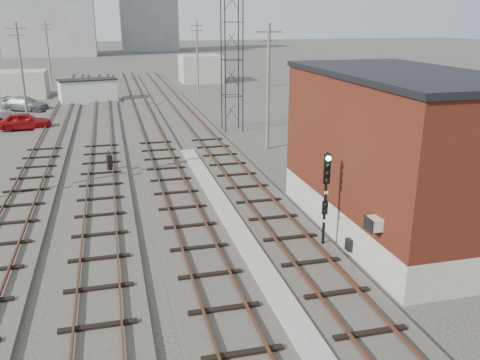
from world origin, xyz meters
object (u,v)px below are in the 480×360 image
object	(u,v)px
switch_stand	(110,163)
car_silver	(6,117)
car_red	(24,121)
signal_mast	(326,193)
site_trailer	(88,91)
car_grey	(25,104)

from	to	relation	value
switch_stand	car_silver	world-z (taller)	switch_stand
switch_stand	car_silver	bearing A→B (deg)	96.52
car_red	car_silver	bearing A→B (deg)	33.32
signal_mast	site_trailer	world-z (taller)	signal_mast
site_trailer	car_red	size ratio (longest dim) A/B	1.56
signal_mast	site_trailer	size ratio (longest dim) A/B	0.60
site_trailer	signal_mast	bearing A→B (deg)	-88.12
site_trailer	car_grey	distance (m)	7.34
car_silver	car_grey	distance (m)	7.16
signal_mast	car_silver	size ratio (longest dim) A/B	1.07
switch_stand	car_grey	xyz separation A→B (m)	(-8.33, 25.34, 0.08)
site_trailer	car_red	bearing A→B (deg)	-122.04
site_trailer	car_grey	size ratio (longest dim) A/B	1.39
car_grey	car_red	bearing A→B (deg)	-147.67
switch_stand	car_red	bearing A→B (deg)	94.98
car_silver	signal_mast	bearing A→B (deg)	-167.08
switch_stand	car_red	xyz separation A→B (m)	(-7.07, 15.21, 0.12)
car_red	car_silver	world-z (taller)	car_red
switch_stand	car_grey	bearing A→B (deg)	88.25
signal_mast	car_grey	bearing A→B (deg)	113.59
car_red	car_grey	xyz separation A→B (m)	(-1.26, 10.13, -0.03)
signal_mast	switch_stand	size ratio (longest dim) A/B	3.09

